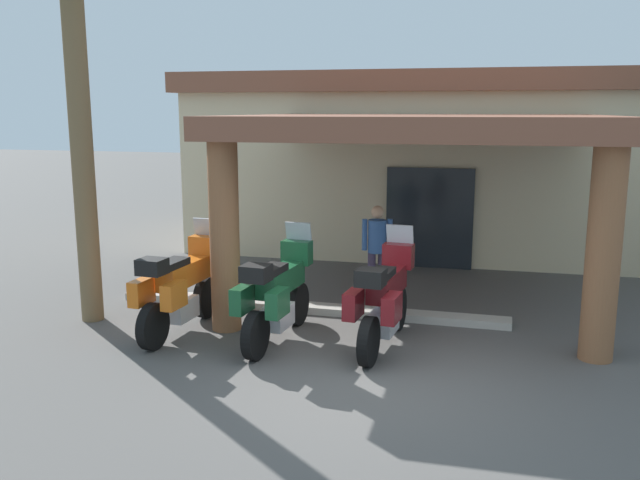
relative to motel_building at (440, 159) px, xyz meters
name	(u,v)px	position (x,y,z in m)	size (l,w,h in m)	color
ground_plane	(372,380)	(0.06, -8.84, -2.10)	(80.00, 80.00, 0.00)	#514F4C
motel_building	(440,159)	(0.00, 0.00, 0.00)	(11.78, 11.23, 4.09)	beige
motorcycle_orange	(180,287)	(-3.04, -7.81, -1.40)	(0.73, 2.21, 1.61)	black
motorcycle_green	(277,294)	(-1.53, -7.79, -1.40)	(0.73, 2.21, 1.61)	black
motorcycle_maroon	(384,299)	(-0.02, -7.63, -1.40)	(0.74, 2.21, 1.61)	black
pedestrian	(377,245)	(-0.58, -5.14, -1.15)	(0.51, 0.32, 1.64)	#3F334C
palm_tree_roadside	(72,27)	(-4.72, -7.59, 2.36)	(2.08, 2.19, 6.23)	brown
curb_strip	(307,308)	(-1.53, -6.28, -2.04)	(6.53, 0.36, 0.12)	#ADA89E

